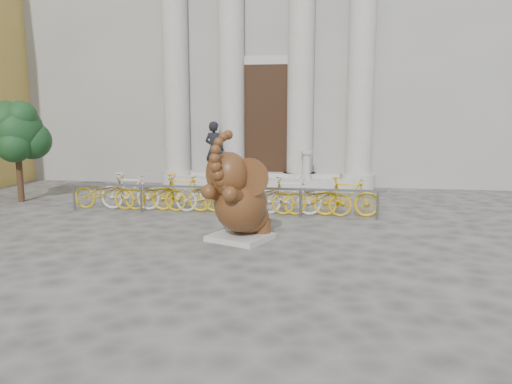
% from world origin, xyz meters
% --- Properties ---
extents(ground, '(80.00, 80.00, 0.00)m').
position_xyz_m(ground, '(0.00, 0.00, 0.00)').
color(ground, '#474442').
rests_on(ground, ground).
extents(classical_building, '(22.00, 10.70, 12.00)m').
position_xyz_m(classical_building, '(0.00, 14.93, 5.98)').
color(classical_building, gray).
rests_on(classical_building, ground).
extents(entrance_steps, '(6.00, 1.20, 0.36)m').
position_xyz_m(entrance_steps, '(0.00, 9.40, 0.18)').
color(entrance_steps, '#A8A59E').
rests_on(entrance_steps, ground).
extents(elephant_statue, '(1.52, 1.77, 2.24)m').
position_xyz_m(elephant_statue, '(0.52, 2.22, 0.81)').
color(elephant_statue, '#A8A59E').
rests_on(elephant_statue, ground).
extents(bike_rack, '(8.31, 0.53, 1.00)m').
position_xyz_m(bike_rack, '(-0.50, 4.93, 0.50)').
color(bike_rack, slate).
rests_on(bike_rack, ground).
extents(tree, '(1.67, 1.53, 2.91)m').
position_xyz_m(tree, '(-6.58, 5.56, 2.03)').
color(tree, '#332114').
rests_on(tree, ground).
extents(pedestrian, '(0.80, 0.65, 1.92)m').
position_xyz_m(pedestrian, '(-1.68, 9.15, 1.32)').
color(pedestrian, black).
rests_on(pedestrian, entrance_steps).
extents(balustrade_post, '(0.39, 0.39, 0.95)m').
position_xyz_m(balustrade_post, '(1.48, 9.10, 0.80)').
color(balustrade_post, '#A8A59E').
rests_on(balustrade_post, entrance_steps).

